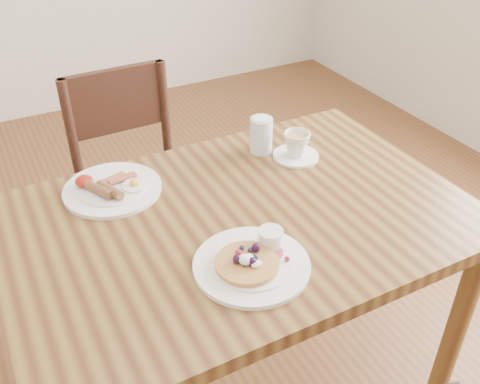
{
  "coord_description": "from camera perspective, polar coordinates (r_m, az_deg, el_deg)",
  "views": [
    {
      "loc": [
        -0.52,
        -0.99,
        1.58
      ],
      "look_at": [
        0.0,
        0.0,
        0.82
      ],
      "focal_mm": 40.0,
      "sensor_mm": 36.0,
      "label": 1
    }
  ],
  "objects": [
    {
      "name": "dining_table",
      "position": [
        1.45,
        0.0,
        -5.5
      ],
      "size": [
        1.2,
        0.8,
        0.75
      ],
      "color": "brown",
      "rests_on": "ground"
    },
    {
      "name": "breakfast_plate",
      "position": [
        1.51,
        -13.61,
        0.4
      ],
      "size": [
        0.27,
        0.27,
        0.04
      ],
      "color": "white",
      "rests_on": "dining_table"
    },
    {
      "name": "water_glass",
      "position": [
        1.64,
        2.26,
        6.07
      ],
      "size": [
        0.07,
        0.07,
        0.11
      ],
      "primitive_type": "cylinder",
      "color": "silver",
      "rests_on": "dining_table"
    },
    {
      "name": "teacup_saucer",
      "position": [
        1.63,
        6.03,
        4.84
      ],
      "size": [
        0.14,
        0.14,
        0.08
      ],
      "color": "white",
      "rests_on": "dining_table"
    },
    {
      "name": "chair_far",
      "position": [
        2.04,
        -10.97,
        1.3
      ],
      "size": [
        0.43,
        0.43,
        0.88
      ],
      "rotation": [
        0.0,
        0.0,
        3.16
      ],
      "color": "#391E14",
      "rests_on": "ground"
    },
    {
      "name": "pancake_plate",
      "position": [
        1.23,
        1.38,
        -7.38
      ],
      "size": [
        0.27,
        0.27,
        0.06
      ],
      "color": "white",
      "rests_on": "dining_table"
    }
  ]
}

